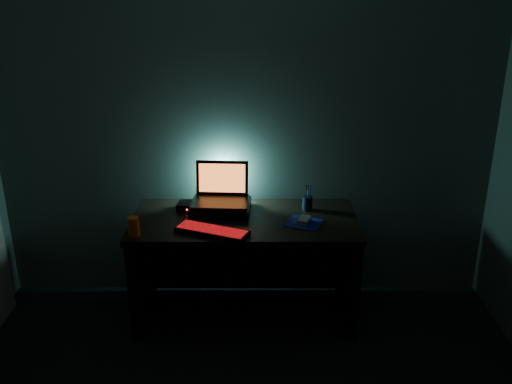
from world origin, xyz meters
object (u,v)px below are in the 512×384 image
(pen_cup, at_px, (307,203))
(juice_glass, at_px, (134,227))
(keyboard, at_px, (212,231))
(router, at_px, (189,206))
(laptop, at_px, (221,192))
(mouse, at_px, (304,220))

(pen_cup, bearing_deg, juice_glass, -159.56)
(keyboard, bearing_deg, router, 138.58)
(router, bearing_deg, keyboard, -55.07)
(laptop, bearing_deg, router, -171.33)
(mouse, height_order, router, router)
(mouse, relative_size, juice_glass, 0.90)
(mouse, distance_m, router, 0.80)
(juice_glass, height_order, router, juice_glass)
(juice_glass, bearing_deg, pen_cup, 20.44)
(keyboard, height_order, juice_glass, juice_glass)
(laptop, height_order, juice_glass, laptop)
(mouse, bearing_deg, pen_cup, 100.97)
(juice_glass, distance_m, router, 0.51)
(laptop, distance_m, pen_cup, 0.60)
(laptop, bearing_deg, pen_cup, 1.32)
(router, bearing_deg, laptop, 14.31)
(laptop, distance_m, juice_glass, 0.68)
(pen_cup, distance_m, juice_glass, 1.18)
(laptop, xyz_separation_m, pen_cup, (0.59, -0.02, -0.07))
(pen_cup, bearing_deg, mouse, -99.86)
(keyboard, bearing_deg, juice_glass, -152.86)
(laptop, bearing_deg, juice_glass, -136.67)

